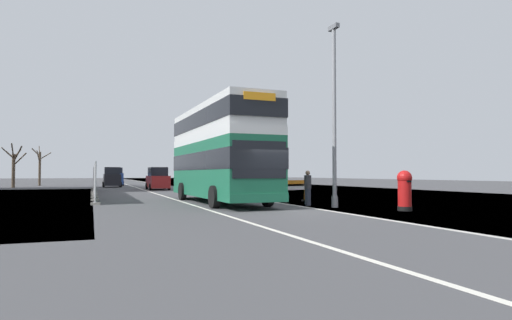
{
  "coord_description": "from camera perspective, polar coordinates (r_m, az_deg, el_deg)",
  "views": [
    {
      "loc": [
        -7.27,
        -15.79,
        1.52
      ],
      "look_at": [
        0.4,
        4.32,
        2.2
      ],
      "focal_mm": 30.31,
      "sensor_mm": 36.0,
      "label": 1
    }
  ],
  "objects": [
    {
      "name": "bare_tree_far_verge_mid",
      "position": [
        60.58,
        -26.65,
        -0.7
      ],
      "size": [
        2.24,
        2.77,
        5.06
      ],
      "color": "#4C3D2D",
      "rests_on": "ground"
    },
    {
      "name": "car_oncoming_near",
      "position": [
        42.21,
        -12.84,
        -2.49
      ],
      "size": [
        1.91,
        4.48,
        2.13
      ],
      "color": "maroon",
      "rests_on": "ground"
    },
    {
      "name": "construction_site_fence",
      "position": [
        34.18,
        -20.58,
        -2.53
      ],
      "size": [
        0.44,
        24.0,
        2.13
      ],
      "color": "#A8AAAD",
      "rests_on": "ground"
    },
    {
      "name": "ground",
      "position": [
        17.82,
        5.19,
        -6.85
      ],
      "size": [
        140.0,
        280.0,
        0.1
      ],
      "color": "#424244"
    },
    {
      "name": "red_pillar_postbox",
      "position": [
        18.74,
        19.02,
        -3.59
      ],
      "size": [
        0.61,
        0.61,
        1.65
      ],
      "color": "black",
      "rests_on": "ground"
    },
    {
      "name": "bare_tree_far_verge_near",
      "position": [
        54.04,
        -29.33,
        -0.63
      ],
      "size": [
        2.4,
        2.69,
        4.77
      ],
      "color": "#4C3D2D",
      "rests_on": "ground"
    },
    {
      "name": "lamppost_foreground",
      "position": [
        19.89,
        10.29,
        5.11
      ],
      "size": [
        0.29,
        0.7,
        8.28
      ],
      "color": "gray",
      "rests_on": "ground"
    },
    {
      "name": "car_receding_far",
      "position": [
        58.12,
        -18.07,
        -2.16
      ],
      "size": [
        1.93,
        4.59,
        2.29
      ],
      "color": "navy",
      "rests_on": "ground"
    },
    {
      "name": "double_decker_bus",
      "position": [
        22.72,
        -4.87,
        1.07
      ],
      "size": [
        2.99,
        11.26,
        5.0
      ],
      "color": "#196042",
      "rests_on": "ground"
    },
    {
      "name": "roadworks_barrier",
      "position": [
        23.27,
        5.08,
        -3.72
      ],
      "size": [
        1.76,
        0.9,
        1.17
      ],
      "color": "orange",
      "rests_on": "ground"
    },
    {
      "name": "car_receding_mid",
      "position": [
        51.73,
        -18.47,
        -2.24
      ],
      "size": [
        1.99,
        4.34,
        2.25
      ],
      "color": "black",
      "rests_on": "ground"
    },
    {
      "name": "pedestrian_at_kerb",
      "position": [
        20.81,
        6.84,
        -3.68
      ],
      "size": [
        0.34,
        0.34,
        1.67
      ],
      "color": "#2D3342",
      "rests_on": "ground"
    }
  ]
}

